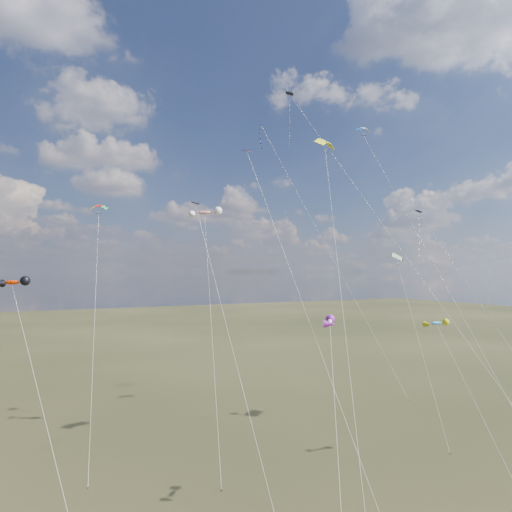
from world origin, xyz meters
name	(u,v)px	position (x,y,z in m)	size (l,w,h in m)	color
diamond_black_high	(303,134)	(6.55, 18.84, 33.32)	(8.34, 28.72, 38.86)	black
diamond_navy_tall	(273,158)	(13.01, 37.23, 35.47)	(13.07, 19.37, 41.36)	#0A0E51
diamond_black_mid	(216,282)	(-7.44, 11.26, 16.42)	(1.91, 13.50, 23.91)	black
diamond_navy_right	(426,243)	(19.53, 12.61, 20.61)	(4.95, 15.69, 24.58)	#100C4F
diamond_orange_center	(279,237)	(-2.33, 9.20, 20.32)	(2.21, 18.02, 29.41)	#C64003
parafoil_yellow	(325,142)	(6.58, 14.43, 31.30)	(11.47, 19.02, 32.15)	yellow
parafoil_blue_white	(365,130)	(17.87, 21.15, 36.11)	(8.56, 30.29, 37.03)	#194AAC
parafoil_striped	(398,255)	(17.54, 15.08, 19.29)	(4.96, 11.39, 20.06)	yellow
parafoil_tricolor	(99,207)	(-13.62, 35.06, 25.48)	(4.98, 22.42, 26.23)	gold
novelty_orange_black	(12,283)	(-22.99, 18.98, 16.32)	(5.41, 13.78, 16.91)	red
novelty_white_purple	(330,322)	(-1.53, 2.93, 13.47)	(5.54, 8.50, 13.96)	white
novelty_redwhite_stripe	(205,213)	(-3.74, 23.54, 24.01)	(6.12, 16.44, 24.69)	red
novelty_blue_yellow	(437,324)	(12.99, 5.51, 12.35)	(2.54, 9.16, 12.78)	#1568B7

